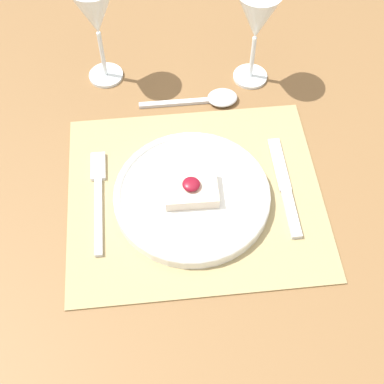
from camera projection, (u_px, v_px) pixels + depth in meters
name	position (u px, v px, depth m)	size (l,w,h in m)	color
ground_plane	(194.00, 344.00, 1.48)	(8.00, 8.00, 0.00)	brown
dining_table	(195.00, 218.00, 0.93)	(1.53, 1.28, 0.74)	brown
placemat	(195.00, 195.00, 0.87)	(0.41, 0.36, 0.00)	#9E895B
dinner_plate	(192.00, 195.00, 0.85)	(0.25, 0.25, 0.05)	white
fork	(98.00, 194.00, 0.86)	(0.02, 0.20, 0.01)	silver
knife	(286.00, 192.00, 0.86)	(0.02, 0.20, 0.01)	silver
spoon	(214.00, 99.00, 0.98)	(0.18, 0.05, 0.02)	silver
wine_glass_near	(257.00, 19.00, 0.91)	(0.08, 0.08, 0.19)	white
wine_glass_far	(95.00, 14.00, 0.90)	(0.08, 0.08, 0.20)	white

